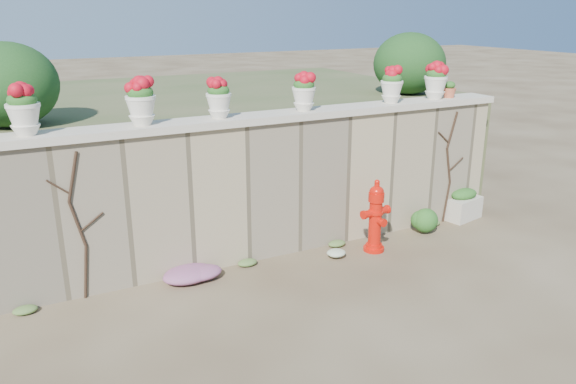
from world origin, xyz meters
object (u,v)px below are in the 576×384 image
fire_hydrant (376,216)px  urn_pot_0 (23,110)px  terracotta_pot (449,90)px  planter_box (463,205)px

fire_hydrant → urn_pot_0: (-4.52, 0.68, 1.83)m
urn_pot_0 → terracotta_pot: urn_pot_0 is taller
planter_box → fire_hydrant: bearing=178.8°
urn_pot_0 → planter_box: bearing=-2.1°
planter_box → urn_pot_0: (-6.69, 0.25, 2.14)m
urn_pot_0 → fire_hydrant: bearing=-8.5°
fire_hydrant → planter_box: (2.18, 0.43, -0.31)m
planter_box → urn_pot_0: bearing=165.5°
planter_box → terracotta_pot: bearing=128.5°
urn_pot_0 → terracotta_pot: (6.38, 0.00, -0.17)m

